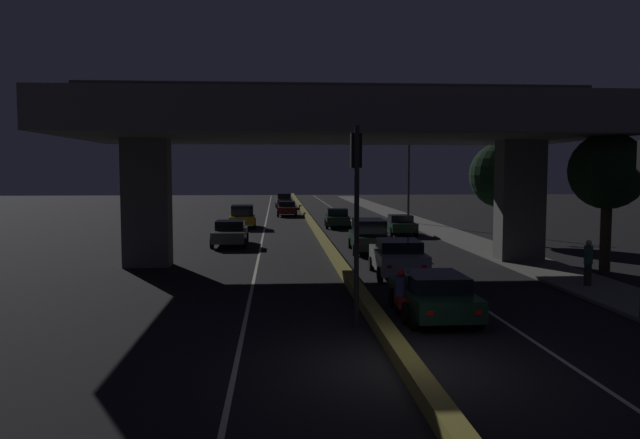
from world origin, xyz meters
TOP-DOWN VIEW (x-y plane):
  - ground_plane at (0.00, 0.00)m, footprint 200.00×200.00m
  - lane_line_left_inner at (-3.73, 35.00)m, footprint 0.12×126.00m
  - lane_line_right_inner at (3.73, 35.00)m, footprint 0.12×126.00m
  - median_divider at (0.00, 35.00)m, footprint 0.43×126.00m
  - sidewalk_right at (8.92, 28.00)m, footprint 2.74×126.00m
  - elevated_overpass at (0.00, 15.47)m, footprint 23.85×11.69m
  - traffic_light_left_of_median at (-0.61, 3.76)m, footprint 0.30×0.49m
  - street_lamp at (7.69, 37.09)m, footprint 2.28×0.32m
  - car_dark_green_lead at (1.81, 4.66)m, footprint 2.02×4.44m
  - car_silver_second at (2.20, 12.01)m, footprint 2.19×4.51m
  - car_dark_green_third at (2.13, 19.79)m, footprint 2.14×4.83m
  - car_dark_green_fourth at (5.61, 28.63)m, footprint 1.94×4.05m
  - car_dark_green_fifth at (1.85, 34.30)m, footprint 2.01×4.10m
  - car_grey_lead_oncoming at (-5.54, 23.31)m, footprint 2.01×4.44m
  - car_taxi_yellow_second_oncoming at (-5.45, 34.92)m, footprint 2.16×4.14m
  - car_dark_red_third_oncoming at (-1.81, 47.10)m, footprint 1.95×4.57m
  - car_grey_fourth_oncoming at (-1.98, 60.39)m, footprint 2.02×4.63m
  - motorcycle_red_filtering_near at (0.82, 4.55)m, footprint 0.33×1.91m
  - pedestrian_on_sidewalk at (8.65, 8.75)m, footprint 0.32×0.32m
  - roadside_tree_kerbside_near at (10.99, 11.88)m, footprint 3.20×3.20m
  - roadside_tree_kerbside_mid at (10.98, 24.01)m, footprint 4.02×4.02m

SIDE VIEW (x-z plane):
  - ground_plane at x=0.00m, z-range 0.00..0.00m
  - lane_line_left_inner at x=-3.73m, z-range 0.00..0.00m
  - lane_line_right_inner at x=3.73m, z-range 0.00..0.00m
  - sidewalk_right at x=8.92m, z-range 0.00..0.12m
  - median_divider at x=0.00m, z-range 0.00..0.38m
  - motorcycle_red_filtering_near at x=0.82m, z-range -0.12..1.38m
  - car_dark_green_fourth at x=5.61m, z-range 0.02..1.37m
  - car_dark_green_lead at x=1.81m, z-range 0.04..1.38m
  - car_dark_red_third_oncoming at x=-1.81m, z-range 0.01..1.42m
  - car_grey_lead_oncoming at x=-5.54m, z-range 0.00..1.45m
  - car_dark_green_fifth at x=1.85m, z-range -0.01..1.46m
  - car_silver_second at x=2.20m, z-range 0.03..1.55m
  - car_grey_fourth_oncoming at x=-1.98m, z-range 0.03..1.75m
  - car_taxi_yellow_second_oncoming at x=-5.45m, z-range 0.03..1.75m
  - car_dark_green_third at x=2.13m, z-range 0.02..1.77m
  - pedestrian_on_sidewalk at x=8.65m, z-range 0.13..1.83m
  - traffic_light_left_of_median at x=-0.61m, z-range 1.00..6.57m
  - roadside_tree_kerbside_mid at x=10.98m, z-range 1.03..7.14m
  - roadside_tree_kerbside_near at x=10.99m, z-range 1.32..7.27m
  - street_lamp at x=7.69m, z-range 0.75..9.61m
  - elevated_overpass at x=0.00m, z-range 2.24..10.59m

